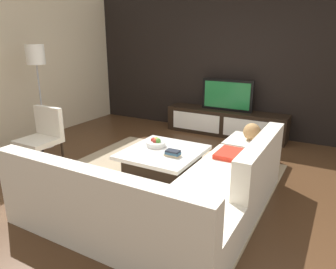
% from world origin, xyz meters
% --- Properties ---
extents(ground_plane, '(14.00, 14.00, 0.00)m').
position_xyz_m(ground_plane, '(0.00, 0.00, 0.00)').
color(ground_plane, '#4C301C').
extents(feature_wall_back, '(6.40, 0.12, 2.80)m').
position_xyz_m(feature_wall_back, '(0.00, 2.70, 1.40)').
color(feature_wall_back, black).
rests_on(feature_wall_back, ground).
extents(side_wall_left, '(0.12, 5.20, 2.80)m').
position_xyz_m(side_wall_left, '(-3.20, 0.20, 1.40)').
color(side_wall_left, beige).
rests_on(side_wall_left, ground).
extents(area_rug, '(2.95, 2.67, 0.01)m').
position_xyz_m(area_rug, '(-0.10, 0.00, 0.01)').
color(area_rug, tan).
rests_on(area_rug, ground).
extents(media_console, '(2.37, 0.49, 0.50)m').
position_xyz_m(media_console, '(0.00, 2.40, 0.25)').
color(media_console, black).
rests_on(media_console, ground).
extents(television, '(1.01, 0.06, 0.61)m').
position_xyz_m(television, '(0.00, 2.40, 0.80)').
color(television, black).
rests_on(television, media_console).
extents(sectional_couch, '(2.32, 2.41, 0.82)m').
position_xyz_m(sectional_couch, '(0.51, -0.85, 0.28)').
color(sectional_couch, silver).
rests_on(sectional_couch, ground).
extents(coffee_table, '(1.01, 1.08, 0.38)m').
position_xyz_m(coffee_table, '(-0.10, 0.10, 0.20)').
color(coffee_table, black).
rests_on(coffee_table, ground).
extents(accent_chair_near, '(0.54, 0.54, 0.87)m').
position_xyz_m(accent_chair_near, '(-1.94, -0.38, 0.49)').
color(accent_chair_near, black).
rests_on(accent_chair_near, ground).
extents(floor_lamp, '(0.30, 0.30, 1.76)m').
position_xyz_m(floor_lamp, '(-2.57, 0.16, 1.48)').
color(floor_lamp, '#A5A5AA').
rests_on(floor_lamp, ground).
extents(ottoman, '(0.70, 0.70, 0.40)m').
position_xyz_m(ottoman, '(0.85, 1.10, 0.20)').
color(ottoman, silver).
rests_on(ottoman, ground).
extents(fruit_bowl, '(0.28, 0.28, 0.13)m').
position_xyz_m(fruit_bowl, '(-0.28, 0.20, 0.43)').
color(fruit_bowl, silver).
rests_on(fruit_bowl, coffee_table).
extents(decorative_ball, '(0.26, 0.26, 0.26)m').
position_xyz_m(decorative_ball, '(0.85, 1.10, 0.53)').
color(decorative_ball, '#AD8451').
rests_on(decorative_ball, ottoman).
extents(book_stack, '(0.21, 0.12, 0.08)m').
position_xyz_m(book_stack, '(0.12, -0.02, 0.42)').
color(book_stack, '#CCB78C').
rests_on(book_stack, coffee_table).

